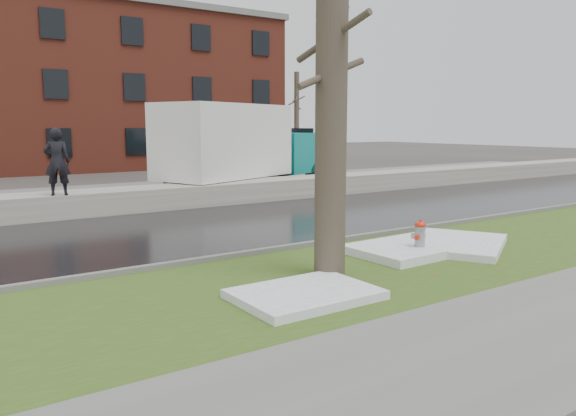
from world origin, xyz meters
TOP-DOWN VIEW (x-y plane):
  - ground at (0.00, 0.00)m, footprint 120.00×120.00m
  - verge at (0.00, -1.25)m, footprint 60.00×4.50m
  - sidewalk at (0.00, -5.00)m, footprint 60.00×3.00m
  - road at (0.00, 4.50)m, footprint 60.00×7.00m
  - parking_lot at (0.00, 13.00)m, footprint 60.00×9.00m
  - curb at (0.00, 1.00)m, footprint 60.00×0.15m
  - snowbank at (0.00, 8.70)m, footprint 60.00×1.60m
  - brick_building at (2.00, 30.00)m, footprint 26.00×12.00m
  - bg_tree_right at (16.00, 24.00)m, footprint 1.40×1.62m
  - fire_hydrant at (1.55, -1.03)m, footprint 0.38×0.35m
  - tree at (-1.10, -1.28)m, footprint 1.47×1.76m
  - box_truck at (3.95, 10.74)m, footprint 10.58×5.81m
  - worker at (-3.74, 8.10)m, footprint 0.82×0.66m
  - snow_patch_near at (2.79, -0.98)m, footprint 3.25×3.03m
  - snow_patch_far at (-2.27, -2.12)m, footprint 2.20×1.60m
  - snow_patch_side at (1.66, -0.77)m, footprint 2.86×1.89m

SIDE VIEW (x-z plane):
  - ground at x=0.00m, z-range 0.00..0.00m
  - road at x=0.00m, z-range 0.00..0.03m
  - parking_lot at x=0.00m, z-range 0.00..0.03m
  - verge at x=0.00m, z-range 0.00..0.04m
  - sidewalk at x=0.00m, z-range 0.00..0.05m
  - curb at x=0.00m, z-range 0.00..0.14m
  - snow_patch_far at x=-2.27m, z-range 0.04..0.18m
  - snow_patch_near at x=2.79m, z-range 0.04..0.20m
  - snow_patch_side at x=1.66m, z-range 0.04..0.22m
  - snowbank at x=0.00m, z-range 0.00..0.75m
  - fire_hydrant at x=1.55m, z-range 0.07..0.83m
  - worker at x=-3.74m, z-range 0.75..2.71m
  - box_truck at x=3.95m, z-range 0.10..3.69m
  - bg_tree_right at x=16.00m, z-range 0.08..6.58m
  - tree at x=-1.10m, z-range 0.07..7.15m
  - brick_building at x=2.00m, z-range 0.00..10.00m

